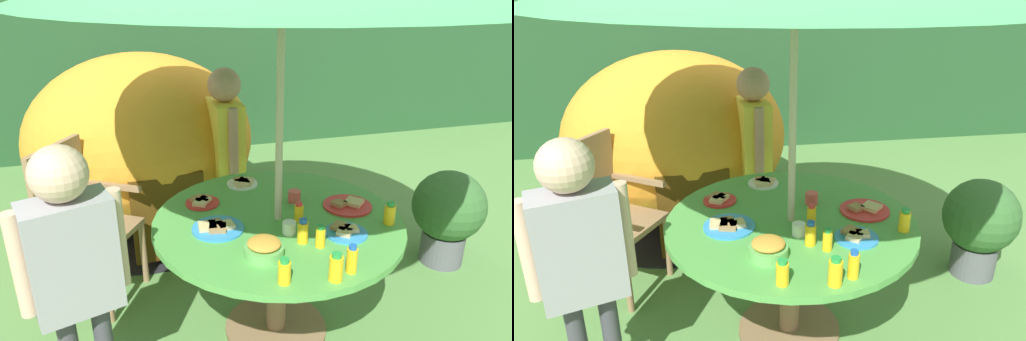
% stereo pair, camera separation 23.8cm
% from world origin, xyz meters
% --- Properties ---
extents(ground_plane, '(10.00, 10.00, 0.02)m').
position_xyz_m(ground_plane, '(0.00, 0.00, -0.01)').
color(ground_plane, '#548442').
extents(hedge_backdrop, '(9.00, 0.70, 1.75)m').
position_xyz_m(hedge_backdrop, '(0.00, 3.43, 0.87)').
color(hedge_backdrop, '#234C28').
rests_on(hedge_backdrop, ground_plane).
extents(garden_table, '(1.27, 1.27, 0.71)m').
position_xyz_m(garden_table, '(0.00, 0.00, 0.56)').
color(garden_table, brown).
rests_on(garden_table, ground_plane).
extents(wooden_chair, '(0.60, 0.61, 0.97)m').
position_xyz_m(wooden_chair, '(-1.03, 0.63, 0.54)').
color(wooden_chair, '#93704C').
rests_on(wooden_chair, ground_plane).
extents(dome_tent, '(2.01, 2.01, 1.33)m').
position_xyz_m(dome_tent, '(-0.61, 1.61, 0.66)').
color(dome_tent, orange).
rests_on(dome_tent, ground_plane).
extents(potted_plant, '(0.48, 0.48, 0.67)m').
position_xyz_m(potted_plant, '(1.32, 0.37, 0.38)').
color(potted_plant, '#595960').
rests_on(potted_plant, ground_plane).
extents(child_in_yellow_shirt, '(0.22, 0.44, 1.31)m').
position_xyz_m(child_in_yellow_shirt, '(-0.07, 0.98, 0.83)').
color(child_in_yellow_shirt, navy).
rests_on(child_in_yellow_shirt, ground_plane).
extents(child_in_grey_shirt, '(0.42, 0.28, 1.29)m').
position_xyz_m(child_in_grey_shirt, '(-0.95, -0.31, 0.83)').
color(child_in_grey_shirt, '#3F3F47').
rests_on(child_in_grey_shirt, ground_plane).
extents(snack_bowl, '(0.18, 0.18, 0.09)m').
position_xyz_m(snack_bowl, '(-0.17, -0.32, 0.75)').
color(snack_bowl, '#66B259').
rests_on(snack_bowl, garden_table).
extents(plate_mid_right, '(0.26, 0.26, 0.03)m').
position_xyz_m(plate_mid_right, '(0.40, 0.03, 0.72)').
color(plate_mid_right, red).
rests_on(plate_mid_right, garden_table).
extents(plate_center_front, '(0.18, 0.18, 0.03)m').
position_xyz_m(plate_center_front, '(-0.07, 0.46, 0.72)').
color(plate_center_front, white).
rests_on(plate_center_front, garden_table).
extents(plate_front_edge, '(0.26, 0.26, 0.03)m').
position_xyz_m(plate_front_edge, '(-0.32, -0.03, 0.72)').
color(plate_front_edge, '#338CD8').
rests_on(plate_front_edge, garden_table).
extents(plate_near_left, '(0.21, 0.21, 0.03)m').
position_xyz_m(plate_near_left, '(0.27, -0.23, 0.72)').
color(plate_near_left, '#338CD8').
rests_on(plate_near_left, garden_table).
extents(plate_far_right, '(0.18, 0.18, 0.03)m').
position_xyz_m(plate_far_right, '(-0.35, 0.27, 0.72)').
color(plate_far_right, red).
rests_on(plate_far_right, garden_table).
extents(juice_bottle_near_right, '(0.05, 0.05, 0.12)m').
position_xyz_m(juice_bottle_near_right, '(0.04, -0.25, 0.76)').
color(juice_bottle_near_right, yellow).
rests_on(juice_bottle_near_right, garden_table).
extents(juice_bottle_far_left, '(0.05, 0.05, 0.11)m').
position_xyz_m(juice_bottle_far_left, '(-0.14, -0.53, 0.76)').
color(juice_bottle_far_left, yellow).
rests_on(juice_bottle_far_left, garden_table).
extents(juice_bottle_center_back, '(0.06, 0.06, 0.13)m').
position_xyz_m(juice_bottle_center_back, '(0.07, -0.57, 0.77)').
color(juice_bottle_center_back, yellow).
rests_on(juice_bottle_center_back, garden_table).
extents(juice_bottle_mid_left, '(0.05, 0.05, 0.12)m').
position_xyz_m(juice_bottle_mid_left, '(0.52, -0.19, 0.76)').
color(juice_bottle_mid_left, yellow).
rests_on(juice_bottle_mid_left, garden_table).
extents(juice_bottle_back_edge, '(0.05, 0.05, 0.13)m').
position_xyz_m(juice_bottle_back_edge, '(0.15, -0.53, 0.77)').
color(juice_bottle_back_edge, yellow).
rests_on(juice_bottle_back_edge, garden_table).
extents(juice_bottle_spot_a, '(0.05, 0.05, 0.11)m').
position_xyz_m(juice_bottle_spot_a, '(0.09, -0.06, 0.76)').
color(juice_bottle_spot_a, yellow).
rests_on(juice_bottle_spot_a, garden_table).
extents(juice_bottle_spot_b, '(0.04, 0.04, 0.11)m').
position_xyz_m(juice_bottle_spot_b, '(0.11, -0.31, 0.76)').
color(juice_bottle_spot_b, yellow).
rests_on(juice_bottle_spot_b, garden_table).
extents(cup_near, '(0.07, 0.07, 0.06)m').
position_xyz_m(cup_near, '(0.15, 0.17, 0.74)').
color(cup_near, '#E04C47').
rests_on(cup_near, garden_table).
extents(cup_far, '(0.07, 0.07, 0.06)m').
position_xyz_m(cup_far, '(0.01, -0.16, 0.74)').
color(cup_far, white).
rests_on(cup_far, garden_table).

